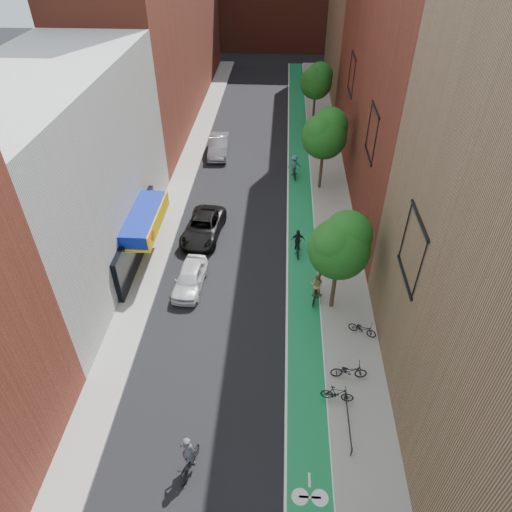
% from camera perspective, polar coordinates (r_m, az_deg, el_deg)
% --- Properties ---
extents(ground, '(160.00, 160.00, 0.00)m').
position_cam_1_polar(ground, '(21.52, -5.12, -24.83)').
color(ground, black).
rests_on(ground, ground).
extents(bike_lane, '(2.00, 68.00, 0.01)m').
position_cam_1_polar(bike_lane, '(40.39, 5.45, 9.88)').
color(bike_lane, '#157633').
rests_on(bike_lane, ground).
extents(sidewalk_left, '(2.00, 68.00, 0.15)m').
position_cam_1_polar(sidewalk_left, '(41.17, -8.80, 10.28)').
color(sidewalk_left, gray).
rests_on(sidewalk_left, ground).
extents(sidewalk_right, '(3.00, 68.00, 0.15)m').
position_cam_1_polar(sidewalk_right, '(40.54, 9.04, 9.79)').
color(sidewalk_right, gray).
rests_on(sidewalk_right, ground).
extents(building_left_white, '(8.00, 20.00, 12.00)m').
position_cam_1_polar(building_left_white, '(30.06, -23.63, 9.08)').
color(building_left_white, silver).
rests_on(building_left_white, ground).
extents(building_right_mid_red, '(8.00, 28.00, 22.00)m').
position_cam_1_polar(building_right_mid_red, '(37.71, 19.95, 23.86)').
color(building_right_mid_red, maroon).
rests_on(building_right_mid_red, ground).
extents(building_right_far_tan, '(8.00, 20.00, 18.00)m').
position_cam_1_polar(building_right_far_tan, '(61.16, 14.11, 27.84)').
color(building_right_far_tan, '#8C6B4C').
rests_on(building_right_far_tan, ground).
extents(tree_near, '(3.40, 3.36, 6.42)m').
position_cam_1_polar(tree_near, '(24.56, 10.52, 1.43)').
color(tree_near, '#332619').
rests_on(tree_near, ground).
extents(tree_mid, '(3.55, 3.53, 6.74)m').
position_cam_1_polar(tree_mid, '(36.60, 8.63, 15.00)').
color(tree_mid, '#332619').
rests_on(tree_mid, ground).
extents(tree_far, '(3.30, 3.25, 6.21)m').
position_cam_1_polar(tree_far, '(49.86, 7.57, 20.96)').
color(tree_far, '#332619').
rests_on(tree_far, ground).
extents(parked_car_white, '(1.89, 4.17, 1.39)m').
position_cam_1_polar(parked_car_white, '(28.36, -8.26, -2.74)').
color(parked_car_white, silver).
rests_on(parked_car_white, ground).
extents(parked_car_black, '(2.96, 5.51, 1.47)m').
position_cam_1_polar(parked_car_black, '(32.53, -6.63, 3.58)').
color(parked_car_black, black).
rests_on(parked_car_black, ground).
extents(parked_car_silver, '(1.97, 5.03, 1.63)m').
position_cam_1_polar(parked_car_silver, '(43.95, -4.69, 13.57)').
color(parked_car_silver, gray).
rests_on(parked_car_silver, ground).
extents(cyclist_lead, '(1.05, 1.95, 2.17)m').
position_cam_1_polar(cyclist_lead, '(20.98, -8.35, -23.83)').
color(cyclist_lead, black).
rests_on(cyclist_lead, ground).
extents(cyclist_lane_near, '(0.95, 1.75, 2.02)m').
position_cam_1_polar(cyclist_lane_near, '(27.33, 7.54, -4.09)').
color(cyclist_lane_near, black).
rests_on(cyclist_lane_near, ground).
extents(cyclist_lane_mid, '(0.93, 1.71, 1.91)m').
position_cam_1_polar(cyclist_lane_mid, '(30.76, 5.22, 1.32)').
color(cyclist_lane_mid, black).
rests_on(cyclist_lane_mid, ground).
extents(cyclist_lane_far, '(1.14, 1.91, 1.99)m').
position_cam_1_polar(cyclist_lane_far, '(39.85, 4.80, 10.89)').
color(cyclist_lane_far, black).
rests_on(cyclist_lane_far, ground).
extents(parked_bike_near, '(1.83, 0.66, 0.96)m').
position_cam_1_polar(parked_bike_near, '(23.81, 11.53, -13.86)').
color(parked_bike_near, black).
rests_on(parked_bike_near, sidewalk_right).
extents(parked_bike_mid, '(1.63, 0.67, 0.95)m').
position_cam_1_polar(parked_bike_mid, '(22.90, 10.12, -16.58)').
color(parked_bike_mid, black).
rests_on(parked_bike_mid, sidewalk_right).
extents(parked_bike_far, '(1.65, 1.14, 0.82)m').
position_cam_1_polar(parked_bike_far, '(25.93, 13.17, -8.81)').
color(parked_bike_far, black).
rests_on(parked_bike_far, sidewalk_right).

